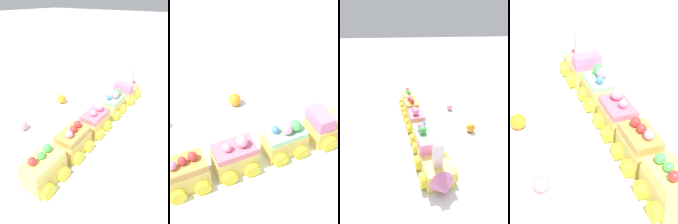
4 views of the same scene
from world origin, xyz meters
TOP-DOWN VIEW (x-y plane):
  - ground_plane at (0.00, 0.00)m, footprint 10.00×10.00m
  - display_board at (0.00, 0.00)m, footprint 0.74×0.47m
  - cake_train_locomotive at (0.19, -0.05)m, footprint 0.13×0.08m
  - cake_car_mint at (0.07, -0.05)m, footprint 0.08×0.07m
  - cake_car_strawberry at (-0.03, -0.06)m, footprint 0.08×0.07m
  - cake_car_caramel at (-0.12, -0.06)m, footprint 0.08×0.07m
  - cake_car_lemon at (-0.21, -0.06)m, footprint 0.08×0.07m
  - gumball_orange at (0.03, 0.11)m, footprint 0.03×0.03m
  - gumball_pink at (-0.14, 0.10)m, footprint 0.03×0.03m

SIDE VIEW (x-z plane):
  - ground_plane at x=0.00m, z-range 0.00..0.00m
  - display_board at x=0.00m, z-range 0.00..0.01m
  - gumball_pink at x=-0.14m, z-range 0.01..0.04m
  - gumball_orange at x=0.03m, z-range 0.01..0.04m
  - cake_car_strawberry at x=-0.03m, z-range 0.00..0.08m
  - cake_train_locomotive at x=0.19m, z-range -0.01..0.09m
  - cake_car_mint at x=0.07m, z-range 0.00..0.08m
  - cake_car_lemon at x=-0.21m, z-range 0.00..0.08m
  - cake_car_caramel at x=-0.12m, z-range 0.00..0.08m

